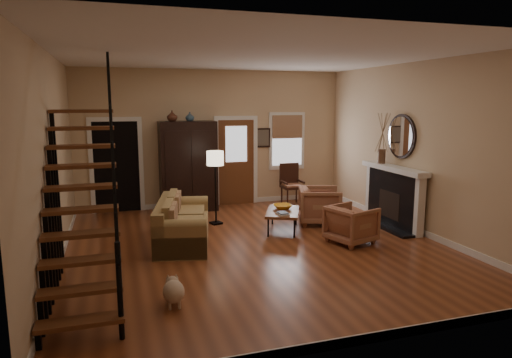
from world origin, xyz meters
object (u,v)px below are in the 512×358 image
object	(u,v)px
sofa	(183,222)
coffee_table	(283,221)
armchair_left	(351,224)
armchair_right	(320,205)
floor_lamp	(216,188)
side_chair	(292,185)
armoire	(188,166)

from	to	relation	value
sofa	coffee_table	world-z (taller)	sofa
sofa	armchair_left	size ratio (longest dim) A/B	2.70
armchair_right	floor_lamp	xyz separation A→B (m)	(-2.09, 0.62, 0.38)
floor_lamp	side_chair	bearing A→B (deg)	28.95
armoire	armchair_left	xyz separation A→B (m)	(2.40, -3.44, -0.70)
coffee_table	armchair_right	xyz separation A→B (m)	(0.93, 0.28, 0.18)
floor_lamp	armoire	bearing A→B (deg)	103.28
armoire	armchair_right	bearing A→B (deg)	-40.01
floor_lamp	side_chair	xyz separation A→B (m)	(2.21, 1.22, -0.26)
sofa	armchair_right	distance (m)	2.98
sofa	floor_lamp	world-z (taller)	floor_lamp
floor_lamp	coffee_table	bearing A→B (deg)	-37.49
coffee_table	side_chair	world-z (taller)	side_chair
armoire	armchair_right	xyz separation A→B (m)	(2.43, -2.04, -0.66)
armchair_right	side_chair	xyz separation A→B (m)	(0.12, 1.84, 0.12)
sofa	side_chair	distance (m)	3.83
armchair_left	side_chair	bearing A→B (deg)	-20.87
coffee_table	armchair_right	size ratio (longest dim) A/B	1.25
armchair_left	armchair_right	size ratio (longest dim) A/B	0.89
armoire	sofa	world-z (taller)	armoire
armchair_left	floor_lamp	distance (m)	2.91
armoire	side_chair	size ratio (longest dim) A/B	2.06
armchair_left	armchair_right	bearing A→B (deg)	-19.54
armchair_left	armoire	bearing A→B (deg)	16.71
sofa	coffee_table	size ratio (longest dim) A/B	1.93
armoire	coffee_table	bearing A→B (deg)	-57.11
armchair_left	floor_lamp	world-z (taller)	floor_lamp
coffee_table	sofa	bearing A→B (deg)	-174.88
side_chair	armoire	bearing A→B (deg)	175.52
side_chair	armchair_left	bearing A→B (deg)	-92.69
sofa	side_chair	xyz separation A→B (m)	(3.06, 2.30, 0.13)
armoire	floor_lamp	bearing A→B (deg)	-76.72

